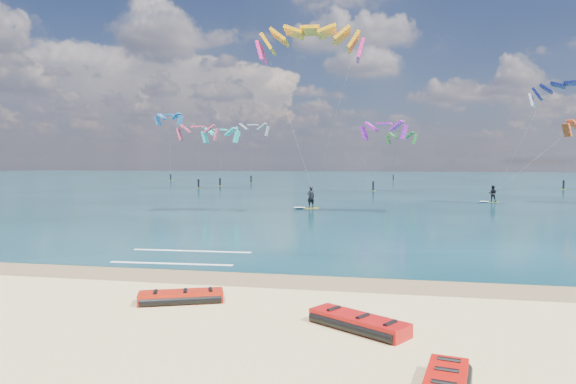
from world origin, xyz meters
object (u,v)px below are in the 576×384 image
(packed_kite_mid, at_px, (358,329))
(kitesurfer_far, at_px, (532,137))
(packed_kite_left, at_px, (181,302))
(kitesurfer_main, at_px, (311,114))

(packed_kite_mid, relative_size, kitesurfer_far, 0.23)
(packed_kite_left, bearing_deg, packed_kite_mid, -36.75)
(packed_kite_left, xyz_separation_m, packed_kite_mid, (5.61, -1.56, 0.00))
(kitesurfer_far, bearing_deg, kitesurfer_main, -141.52)
(packed_kite_mid, relative_size, kitesurfer_main, 0.19)
(packed_kite_mid, bearing_deg, kitesurfer_main, 133.87)
(packed_kite_left, height_order, kitesurfer_far, kitesurfer_far)
(kitesurfer_main, xyz_separation_m, kitesurfer_far, (20.65, 12.57, -1.48))
(packed_kite_left, bearing_deg, kitesurfer_far, 41.82)
(packed_kite_mid, bearing_deg, packed_kite_left, -162.49)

